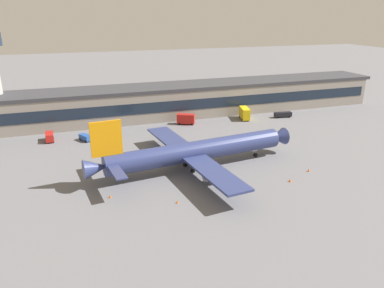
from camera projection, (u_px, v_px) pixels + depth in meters
name	position (u px, v px, depth m)	size (l,w,h in m)	color
ground_plane	(210.00, 168.00, 91.76)	(600.00, 600.00, 0.00)	slate
terminal_building	(159.00, 101.00, 134.93)	(175.76, 16.87, 11.51)	gray
airliner	(194.00, 151.00, 89.81)	(53.95, 46.42, 14.86)	navy
catering_truck	(245.00, 113.00, 132.88)	(4.26, 7.61, 4.15)	yellow
stair_truck	(186.00, 119.00, 126.95)	(6.43, 4.91, 3.55)	red
belt_loader	(283.00, 114.00, 135.50)	(6.59, 2.72, 1.95)	black
crew_van	(49.00, 136.00, 110.46)	(2.42, 5.27, 2.55)	red
follow_me_car	(85.00, 137.00, 110.90)	(3.77, 4.77, 1.85)	#2651A5
traffic_cone_0	(290.00, 180.00, 84.19)	(0.60, 0.60, 0.75)	#F2590C
traffic_cone_1	(309.00, 170.00, 89.65)	(0.57, 0.57, 0.71)	#F2590C
traffic_cone_2	(110.00, 196.00, 76.95)	(0.51, 0.51, 0.64)	#F2590C
traffic_cone_3	(177.00, 202.00, 74.82)	(0.49, 0.49, 0.61)	#F2590C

